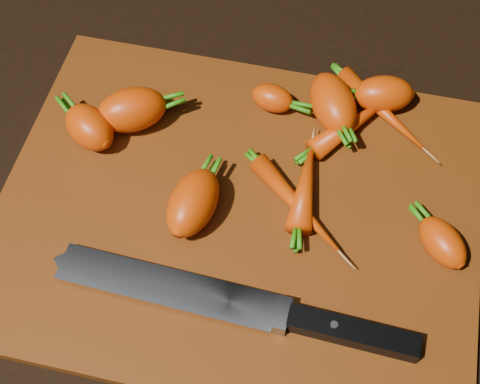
# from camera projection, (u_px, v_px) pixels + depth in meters

# --- Properties ---
(ground) EXTENTS (2.00, 2.00, 0.01)m
(ground) POSITION_uv_depth(u_px,v_px,m) (238.00, 217.00, 0.71)
(ground) COLOR black
(cutting_board) EXTENTS (0.50, 0.40, 0.01)m
(cutting_board) POSITION_uv_depth(u_px,v_px,m) (238.00, 212.00, 0.70)
(cutting_board) COLOR #4E2308
(cutting_board) RESTS_ON ground
(carrot_0) EXTENTS (0.09, 0.08, 0.05)m
(carrot_0) POSITION_uv_depth(u_px,v_px,m) (132.00, 110.00, 0.73)
(carrot_0) COLOR #C43703
(carrot_0) RESTS_ON cutting_board
(carrot_1) EXTENTS (0.08, 0.07, 0.04)m
(carrot_1) POSITION_uv_depth(u_px,v_px,m) (89.00, 127.00, 0.73)
(carrot_1) COLOR #C43703
(carrot_1) RESTS_ON cutting_board
(carrot_2) EXTENTS (0.08, 0.09, 0.05)m
(carrot_2) POSITION_uv_depth(u_px,v_px,m) (333.00, 103.00, 0.74)
(carrot_2) COLOR #C43703
(carrot_2) RESTS_ON cutting_board
(carrot_3) EXTENTS (0.06, 0.09, 0.05)m
(carrot_3) POSITION_uv_depth(u_px,v_px,m) (193.00, 203.00, 0.67)
(carrot_3) COLOR #C43703
(carrot_3) RESTS_ON cutting_board
(carrot_4) EXTENTS (0.07, 0.06, 0.04)m
(carrot_4) POSITION_uv_depth(u_px,v_px,m) (383.00, 94.00, 0.75)
(carrot_4) COLOR #C43703
(carrot_4) RESTS_ON cutting_board
(carrot_5) EXTENTS (0.05, 0.04, 0.03)m
(carrot_5) POSITION_uv_depth(u_px,v_px,m) (273.00, 98.00, 0.75)
(carrot_5) COLOR #C43703
(carrot_5) RESTS_ON cutting_board
(carrot_6) EXTENTS (0.07, 0.07, 0.04)m
(carrot_6) POSITION_uv_depth(u_px,v_px,m) (442.00, 242.00, 0.66)
(carrot_6) COLOR #C43703
(carrot_6) RESTS_ON cutting_board
(carrot_7) EXTENTS (0.10, 0.11, 0.03)m
(carrot_7) POSITION_uv_depth(u_px,v_px,m) (354.00, 123.00, 0.74)
(carrot_7) COLOR #C43703
(carrot_7) RESTS_ON cutting_board
(carrot_8) EXTENTS (0.11, 0.10, 0.02)m
(carrot_8) POSITION_uv_depth(u_px,v_px,m) (297.00, 205.00, 0.69)
(carrot_8) COLOR #C43703
(carrot_8) RESTS_ON cutting_board
(carrot_9) EXTENTS (0.03, 0.11, 0.03)m
(carrot_9) POSITION_uv_depth(u_px,v_px,m) (305.00, 185.00, 0.70)
(carrot_9) COLOR #C43703
(carrot_9) RESTS_ON cutting_board
(carrot_10) EXTENTS (0.11, 0.10, 0.02)m
(carrot_10) POSITION_uv_depth(u_px,v_px,m) (382.00, 110.00, 0.75)
(carrot_10) COLOR #C43703
(carrot_10) RESTS_ON cutting_board
(knife) EXTENTS (0.35, 0.05, 0.02)m
(knife) POSITION_uv_depth(u_px,v_px,m) (187.00, 292.00, 0.64)
(knife) COLOR gray
(knife) RESTS_ON cutting_board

